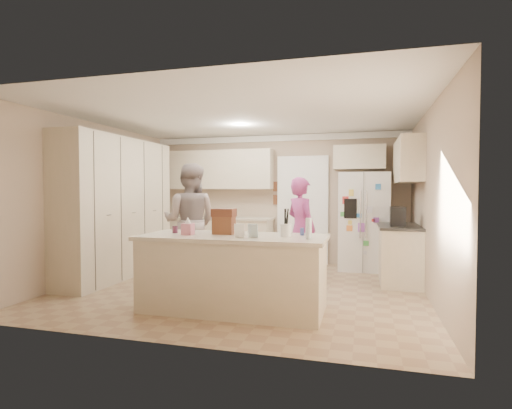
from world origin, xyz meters
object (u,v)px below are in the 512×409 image
(utensil_crock, at_px, (286,230))
(tissue_box, at_px, (188,229))
(teen_girl, at_px, (301,229))
(teen_boy, at_px, (190,222))
(dollhouse_body, at_px, (224,225))
(coffee_maker, at_px, (398,216))
(refrigerator, at_px, (363,221))
(island_base, at_px, (233,275))

(utensil_crock, bearing_deg, tissue_box, -172.87)
(utensil_crock, relative_size, teen_girl, 0.09)
(teen_boy, distance_m, teen_girl, 1.84)
(dollhouse_body, bearing_deg, tissue_box, -153.43)
(teen_boy, bearing_deg, dollhouse_body, 122.53)
(coffee_maker, relative_size, teen_boy, 0.16)
(dollhouse_body, distance_m, teen_girl, 1.88)
(coffee_maker, bearing_deg, refrigerator, 114.90)
(refrigerator, height_order, teen_boy, teen_boy)
(utensil_crock, bearing_deg, refrigerator, 73.41)
(coffee_maker, xyz_separation_m, dollhouse_body, (-2.20, -1.80, -0.03))
(utensil_crock, bearing_deg, coffee_maker, 52.88)
(coffee_maker, bearing_deg, dollhouse_body, -140.71)
(coffee_maker, xyz_separation_m, tissue_box, (-2.60, -2.00, -0.07))
(refrigerator, relative_size, utensil_crock, 12.00)
(coffee_maker, relative_size, utensil_crock, 2.00)
(dollhouse_body, height_order, teen_girl, teen_girl)
(island_base, distance_m, utensil_crock, 0.86)
(island_base, xyz_separation_m, utensil_crock, (0.65, 0.05, 0.56))
(coffee_maker, distance_m, utensil_crock, 2.32)
(coffee_maker, bearing_deg, island_base, -137.17)
(refrigerator, height_order, tissue_box, refrigerator)
(refrigerator, relative_size, tissue_box, 12.86)
(tissue_box, bearing_deg, coffee_maker, 37.57)
(tissue_box, relative_size, dollhouse_body, 0.54)
(refrigerator, bearing_deg, tissue_box, -125.87)
(refrigerator, relative_size, teen_boy, 0.94)
(coffee_maker, height_order, tissue_box, coffee_maker)
(utensil_crock, bearing_deg, dollhouse_body, 176.42)
(utensil_crock, relative_size, teen_boy, 0.08)
(refrigerator, xyz_separation_m, teen_girl, (-0.97, -1.18, -0.06))
(island_base, xyz_separation_m, teen_boy, (-1.23, 1.45, 0.52))
(island_base, relative_size, tissue_box, 15.71)
(tissue_box, height_order, dollhouse_body, dollhouse_body)
(refrigerator, distance_m, island_base, 3.41)
(dollhouse_body, bearing_deg, coffee_maker, 39.29)
(coffee_maker, xyz_separation_m, teen_girl, (-1.49, -0.07, -0.23))
(utensil_crock, relative_size, dollhouse_body, 0.58)
(tissue_box, bearing_deg, refrigerator, 56.22)
(utensil_crock, bearing_deg, teen_boy, 143.39)
(coffee_maker, xyz_separation_m, teen_boy, (-3.28, -0.45, -0.11))
(refrigerator, xyz_separation_m, utensil_crock, (-0.88, -2.96, 0.10))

